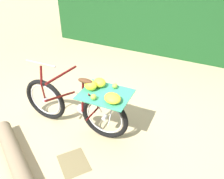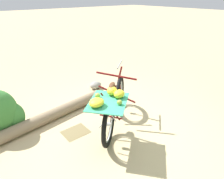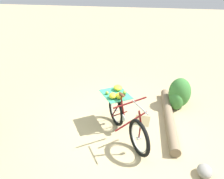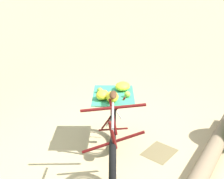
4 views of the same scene
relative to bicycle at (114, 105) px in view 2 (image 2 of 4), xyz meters
name	(u,v)px [view 2 (image 2 of 4)]	position (x,y,z in m)	size (l,w,h in m)	color
ground_plane	(124,132)	(0.07, -0.21, -0.47)	(60.00, 60.00, 0.00)	tan
bicycle	(114,105)	(0.00, 0.00, 0.00)	(1.57, 1.36, 1.03)	black
fallen_log	(49,116)	(-0.81, 0.93, -0.36)	(0.22, 0.22, 2.51)	#7F6B51
path_stone	(96,85)	(0.71, 1.58, -0.38)	(0.30, 0.25, 0.19)	gray
leaf_litter_patch	(76,132)	(-0.60, 0.32, -0.47)	(0.44, 0.36, 0.01)	olive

